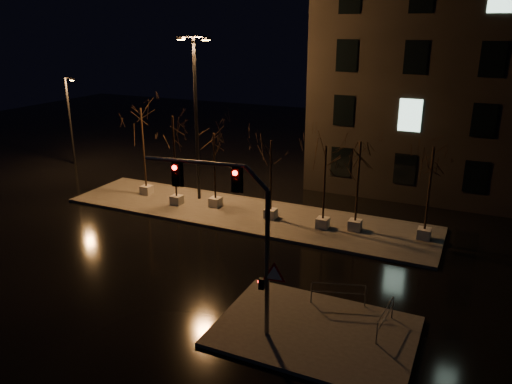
% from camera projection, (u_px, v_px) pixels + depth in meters
% --- Properties ---
extents(ground, '(90.00, 90.00, 0.00)m').
position_uv_depth(ground, '(189.00, 256.00, 24.00)').
color(ground, black).
rests_on(ground, ground).
extents(median, '(22.00, 5.00, 0.15)m').
position_uv_depth(median, '(244.00, 214.00, 29.13)').
color(median, '#46433E').
rests_on(median, ground).
extents(sidewalk_corner, '(7.00, 5.00, 0.15)m').
position_uv_depth(sidewalk_corner, '(315.00, 331.00, 17.97)').
color(sidewalk_corner, '#46433E').
rests_on(sidewalk_corner, ground).
extents(tree_0, '(1.80, 1.80, 5.71)m').
position_uv_depth(tree_0, '(142.00, 128.00, 30.94)').
color(tree_0, '#B7B4AB').
rests_on(tree_0, median).
extents(tree_1, '(1.80, 1.80, 5.56)m').
position_uv_depth(tree_1, '(173.00, 136.00, 29.12)').
color(tree_1, '#B7B4AB').
rests_on(tree_1, median).
extents(tree_2, '(1.80, 1.80, 4.61)m').
position_uv_depth(tree_2, '(214.00, 150.00, 29.01)').
color(tree_2, '#B7B4AB').
rests_on(tree_2, median).
extents(tree_3, '(1.80, 1.80, 4.61)m').
position_uv_depth(tree_3, '(271.00, 158.00, 27.17)').
color(tree_3, '#B7B4AB').
rests_on(tree_3, median).
extents(tree_4, '(1.80, 1.80, 4.63)m').
position_uv_depth(tree_4, '(325.00, 165.00, 25.84)').
color(tree_4, '#B7B4AB').
rests_on(tree_4, median).
extents(tree_5, '(1.80, 1.80, 4.95)m').
position_uv_depth(tree_5, '(359.00, 162.00, 25.47)').
color(tree_5, '#B7B4AB').
rests_on(tree_5, median).
extents(tree_6, '(1.80, 1.80, 4.94)m').
position_uv_depth(tree_6, '(432.00, 168.00, 24.38)').
color(tree_6, '#B7B4AB').
rests_on(tree_6, median).
extents(traffic_signal_mast, '(5.03, 0.71, 6.17)m').
position_uv_depth(traffic_signal_mast, '(239.00, 225.00, 16.69)').
color(traffic_signal_mast, '#5B5E63').
rests_on(traffic_signal_mast, sidewalk_corner).
extents(streetlight_main, '(2.45, 0.76, 9.82)m').
position_uv_depth(streetlight_main, '(196.00, 109.00, 29.69)').
color(streetlight_main, black).
rests_on(streetlight_main, median).
extents(streetlight_far, '(1.31, 0.60, 6.83)m').
position_uv_depth(streetlight_far, '(70.00, 117.00, 38.62)').
color(streetlight_far, black).
rests_on(streetlight_far, ground).
extents(guard_rail_a, '(2.03, 0.66, 0.92)m').
position_uv_depth(guard_rail_a, '(338.00, 291.00, 19.37)').
color(guard_rail_a, '#5B5E63').
rests_on(guard_rail_a, sidewalk_corner).
extents(guard_rail_b, '(0.23, 1.91, 0.91)m').
position_uv_depth(guard_rail_b, '(385.00, 316.00, 17.71)').
color(guard_rail_b, '#5B5E63').
rests_on(guard_rail_b, sidewalk_corner).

